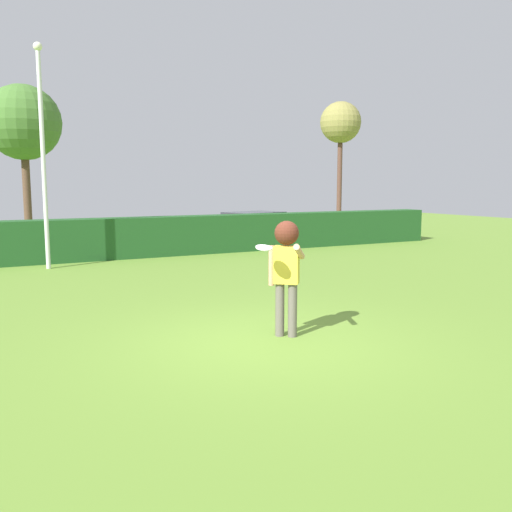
% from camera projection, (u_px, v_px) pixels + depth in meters
% --- Properties ---
extents(ground_plane, '(60.00, 60.00, 0.00)m').
position_uv_depth(ground_plane, '(268.00, 341.00, 8.30)').
color(ground_plane, olive).
extents(person, '(0.47, 0.83, 1.81)m').
position_uv_depth(person, '(286.00, 261.00, 8.41)').
color(person, '#675F58').
rests_on(person, ground).
extents(frisbee, '(0.25, 0.25, 0.07)m').
position_uv_depth(frisbee, '(264.00, 248.00, 7.94)').
color(frisbee, white).
extents(lamppost, '(0.24, 0.24, 6.14)m').
position_uv_depth(lamppost, '(43.00, 146.00, 15.00)').
color(lamppost, silver).
rests_on(lamppost, ground).
extents(hedge_row, '(25.98, 0.90, 1.30)m').
position_uv_depth(hedge_row, '(107.00, 239.00, 17.37)').
color(hedge_row, '#205122').
rests_on(hedge_row, ground).
extents(parked_car_red, '(4.48, 2.65, 1.25)m').
position_uv_depth(parked_car_red, '(254.00, 226.00, 22.23)').
color(parked_car_red, '#B21E1E').
rests_on(parked_car_red, ground).
extents(birch_tree, '(2.07, 2.07, 6.51)m').
position_uv_depth(birch_tree, '(341.00, 124.00, 27.71)').
color(birch_tree, brown).
rests_on(birch_tree, ground).
extents(oak_tree, '(3.29, 3.29, 6.71)m').
position_uv_depth(oak_tree, '(23.00, 123.00, 24.08)').
color(oak_tree, brown).
rests_on(oak_tree, ground).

